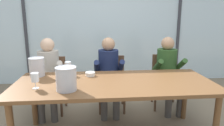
# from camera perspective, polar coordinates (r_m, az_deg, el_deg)

# --- Properties ---
(ground) EXTENTS (14.00, 14.00, 0.00)m
(ground) POSITION_cam_1_polar(r_m,az_deg,el_deg) (3.68, -0.91, -11.28)
(ground) COLOR #847056
(window_glass_panel) EXTENTS (7.57, 0.03, 2.60)m
(window_glass_panel) POSITION_cam_1_polar(r_m,az_deg,el_deg) (4.66, -2.15, 10.38)
(window_glass_panel) COLOR silver
(window_glass_panel) RESTS_ON ground
(window_mullion_left) EXTENTS (0.06, 0.06, 2.60)m
(window_mullion_left) POSITION_cam_1_polar(r_m,az_deg,el_deg) (4.86, -22.92, 9.49)
(window_mullion_left) COLOR #38383D
(window_mullion_left) RESTS_ON ground
(window_mullion_right) EXTENTS (0.06, 0.06, 2.60)m
(window_mullion_right) POSITION_cam_1_polar(r_m,az_deg,el_deg) (5.03, 17.98, 9.96)
(window_mullion_right) COLOR #38383D
(window_mullion_right) RESTS_ON ground
(hillside_vineyard) EXTENTS (13.57, 2.40, 1.61)m
(hillside_vineyard) POSITION_cam_1_polar(r_m,az_deg,el_deg) (8.51, -3.45, 8.20)
(hillside_vineyard) COLOR #477A38
(hillside_vineyard) RESTS_ON ground
(dining_table) EXTENTS (2.37, 1.00, 0.74)m
(dining_table) POSITION_cam_1_polar(r_m,az_deg,el_deg) (2.50, 0.71, -6.64)
(dining_table) COLOR brown
(dining_table) RESTS_ON ground
(chair_near_curtain) EXTENTS (0.46, 0.46, 0.86)m
(chair_near_curtain) POSITION_cam_1_polar(r_m,az_deg,el_deg) (3.47, -16.33, -4.51)
(chair_near_curtain) COLOR brown
(chair_near_curtain) RESTS_ON ground
(chair_left_of_center) EXTENTS (0.47, 0.47, 0.86)m
(chair_left_of_center) POSITION_cam_1_polar(r_m,az_deg,el_deg) (3.41, -0.07, -4.27)
(chair_left_of_center) COLOR brown
(chair_left_of_center) RESTS_ON ground
(chair_center) EXTENTS (0.50, 0.50, 0.86)m
(chair_center) POSITION_cam_1_polar(r_m,az_deg,el_deg) (3.62, 14.47, -3.69)
(chair_center) COLOR brown
(chair_center) RESTS_ON ground
(person_beige_jumper) EXTENTS (0.48, 0.63, 1.18)m
(person_beige_jumper) POSITION_cam_1_polar(r_m,az_deg,el_deg) (3.31, -17.19, -2.33)
(person_beige_jumper) COLOR #B7AD9E
(person_beige_jumper) RESTS_ON ground
(person_navy_polo) EXTENTS (0.46, 0.61, 1.18)m
(person_navy_polo) POSITION_cam_1_polar(r_m,az_deg,el_deg) (3.24, -0.91, -2.05)
(person_navy_polo) COLOR #192347
(person_navy_polo) RESTS_ON ground
(person_olive_shirt) EXTENTS (0.47, 0.62, 1.18)m
(person_olive_shirt) POSITION_cam_1_polar(r_m,az_deg,el_deg) (3.44, 15.28, -1.62)
(person_olive_shirt) COLOR #2D5123
(person_olive_shirt) RESTS_ON ground
(ice_bucket_primary) EXTENTS (0.22, 0.22, 0.26)m
(ice_bucket_primary) POSITION_cam_1_polar(r_m,az_deg,el_deg) (2.22, -12.59, -4.19)
(ice_bucket_primary) COLOR #B7B7BC
(ice_bucket_primary) RESTS_ON dining_table
(ice_bucket_secondary) EXTENTS (0.20, 0.20, 0.24)m
(ice_bucket_secondary) POSITION_cam_1_polar(r_m,az_deg,el_deg) (2.86, -20.13, -0.94)
(ice_bucket_secondary) COLOR #B7B7BC
(ice_bucket_secondary) RESTS_ON dining_table
(tasting_bowl) EXTENTS (0.13, 0.13, 0.05)m
(tasting_bowl) POSITION_cam_1_polar(r_m,az_deg,el_deg) (2.72, -6.05, -3.04)
(tasting_bowl) COLOR silver
(tasting_bowl) RESTS_ON dining_table
(wine_glass_by_left_taster) EXTENTS (0.08, 0.08, 0.17)m
(wine_glass_by_left_taster) POSITION_cam_1_polar(r_m,az_deg,el_deg) (2.82, -12.09, -0.78)
(wine_glass_by_left_taster) COLOR silver
(wine_glass_by_left_taster) RESTS_ON dining_table
(wine_glass_near_bucket) EXTENTS (0.08, 0.08, 0.17)m
(wine_glass_near_bucket) POSITION_cam_1_polar(r_m,az_deg,el_deg) (2.37, -20.59, -3.93)
(wine_glass_near_bucket) COLOR silver
(wine_glass_near_bucket) RESTS_ON dining_table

